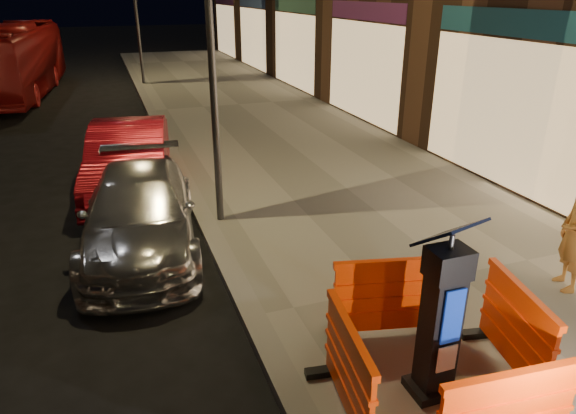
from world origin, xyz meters
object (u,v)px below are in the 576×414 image
object	(u,v)px
barrier_bldgside	(515,330)
car_red	(134,191)
barrier_back	(387,299)
parking_kiosk	(441,316)
bus_doubledecker	(21,95)
car_silver	(144,246)
barrier_kerbside	(348,372)

from	to	relation	value
barrier_bldgside	car_red	world-z (taller)	barrier_bldgside
barrier_back	barrier_bldgside	bearing A→B (deg)	-32.14
parking_kiosk	barrier_bldgside	size ratio (longest dim) A/B	1.40
barrier_back	bus_doubledecker	distance (m)	19.46
barrier_back	bus_doubledecker	bearing A→B (deg)	120.43
parking_kiosk	car_silver	size ratio (longest dim) A/B	0.42
barrier_back	barrier_kerbside	size ratio (longest dim) A/B	1.00
barrier_kerbside	barrier_bldgside	world-z (taller)	same
barrier_kerbside	bus_doubledecker	xyz separation A→B (m)	(-4.92, 19.49, -0.65)
barrier_bldgside	bus_doubledecker	distance (m)	20.66
barrier_back	car_silver	bearing A→B (deg)	137.34
barrier_bldgside	bus_doubledecker	bearing A→B (deg)	31.15
parking_kiosk	bus_doubledecker	bearing A→B (deg)	116.63
parking_kiosk	barrier_kerbside	size ratio (longest dim) A/B	1.40
parking_kiosk	car_silver	world-z (taller)	parking_kiosk
parking_kiosk	barrier_kerbside	distance (m)	1.03
parking_kiosk	car_red	distance (m)	7.65
parking_kiosk	barrier_back	bearing A→B (deg)	99.86
barrier_back	barrier_kerbside	distance (m)	1.34
barrier_kerbside	bus_doubledecker	bearing A→B (deg)	22.03
barrier_bldgside	barrier_kerbside	bearing A→B (deg)	101.86
parking_kiosk	bus_doubledecker	distance (m)	20.38
barrier_kerbside	car_silver	world-z (taller)	barrier_kerbside
car_red	parking_kiosk	bearing A→B (deg)	-63.34
car_silver	bus_doubledecker	size ratio (longest dim) A/B	0.43
car_silver	car_red	distance (m)	2.68
barrier_kerbside	car_red	distance (m)	7.35
car_silver	car_red	world-z (taller)	car_red
car_silver	bus_doubledecker	world-z (taller)	bus_doubledecker
parking_kiosk	barrier_bldgside	xyz separation A→B (m)	(0.95, 0.00, -0.40)
parking_kiosk	barrier_kerbside	bearing A→B (deg)	-170.14
barrier_kerbside	barrier_bldgside	size ratio (longest dim) A/B	1.00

